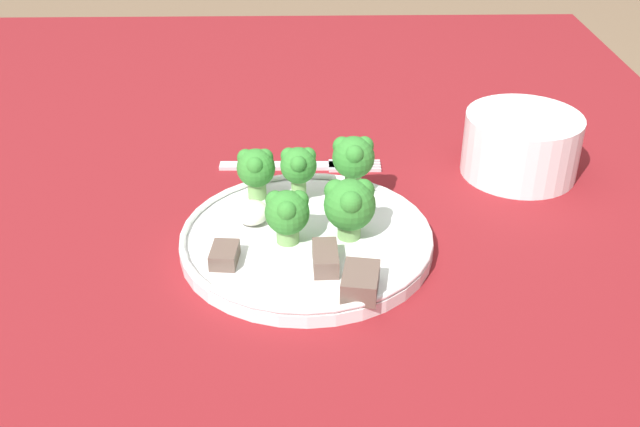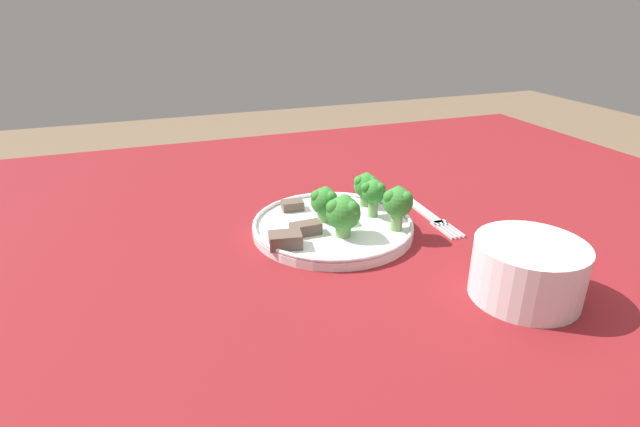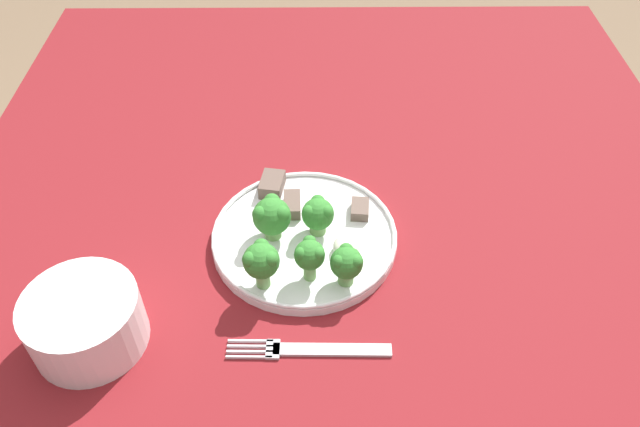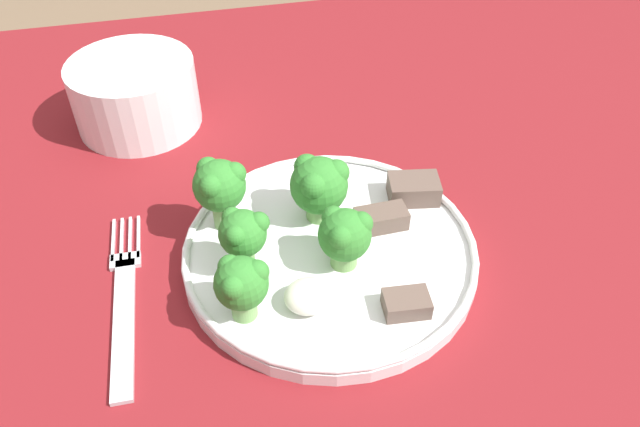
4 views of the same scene
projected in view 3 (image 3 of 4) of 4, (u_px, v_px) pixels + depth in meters
table at (336, 315)px, 0.81m from camera, size 1.37×1.04×0.71m
dinner_plate at (304, 237)px, 0.78m from camera, size 0.23×0.23×0.02m
fork at (310, 350)px, 0.67m from camera, size 0.02×0.18×0.00m
cream_bowl at (86, 322)px, 0.66m from camera, size 0.12×0.12×0.07m
broccoli_floret_near_rim_left at (272, 216)px, 0.75m from camera, size 0.05×0.05×0.06m
broccoli_floret_center_left at (318, 214)px, 0.76m from camera, size 0.04×0.04×0.05m
broccoli_floret_back_left at (346, 263)px, 0.70m from camera, size 0.04×0.04×0.05m
broccoli_floret_front_left at (310, 255)px, 0.71m from camera, size 0.04×0.04×0.06m
broccoli_floret_center_back at (261, 261)px, 0.69m from camera, size 0.04×0.04×0.06m
meat_slice_front_slice at (272, 184)px, 0.83m from camera, size 0.05×0.04×0.02m
meat_slice_middle_slice at (360, 209)px, 0.80m from camera, size 0.03×0.03×0.01m
meat_slice_rear_slice at (292, 205)px, 0.81m from camera, size 0.04×0.02×0.02m
sauce_dollop at (346, 246)px, 0.75m from camera, size 0.04×0.03×0.02m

